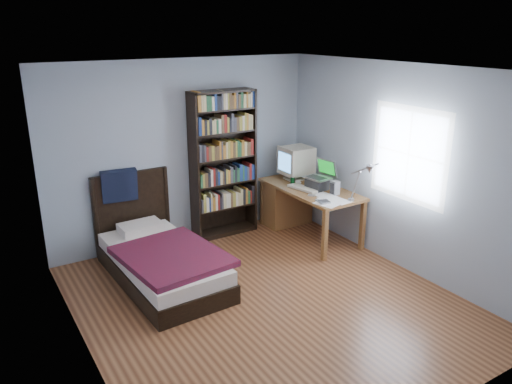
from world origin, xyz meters
TOP-DOWN VIEW (x-y plane):
  - room at (0.03, -0.00)m, footprint 4.20×4.24m
  - desk at (1.51, 1.63)m, footprint 0.75×1.57m
  - crt_monitor at (1.57, 1.65)m, footprint 0.43×0.41m
  - laptop at (1.56, 1.10)m, footprint 0.38×0.38m
  - desk_lamp at (1.48, 0.11)m, footprint 0.23×0.52m
  - keyboard at (1.38, 1.19)m, footprint 0.27×0.50m
  - speaker at (1.60, 0.79)m, footprint 0.10×0.10m
  - soda_can at (1.38, 1.46)m, footprint 0.06×0.06m
  - mouse at (1.48, 1.45)m, footprint 0.07×0.12m
  - phone_silver at (1.29, 0.91)m, footprint 0.09×0.10m
  - phone_grey at (1.24, 0.69)m, footprint 0.05×0.09m
  - external_drive at (1.26, 0.60)m, footprint 0.15×0.15m
  - bookshelf at (0.52, 1.94)m, footprint 0.93×0.30m
  - bed at (-0.79, 1.14)m, footprint 1.15×2.06m

SIDE VIEW (x-z plane):
  - bed at x=-0.79m, z-range -0.32..0.84m
  - desk at x=1.51m, z-range 0.05..0.78m
  - phone_silver at x=1.29m, z-range 0.73..0.75m
  - phone_grey at x=1.24m, z-range 0.73..0.75m
  - external_drive at x=1.26m, z-range 0.73..0.76m
  - keyboard at x=1.38m, z-range 0.72..0.77m
  - mouse at x=1.48m, z-range 0.73..0.77m
  - soda_can at x=1.38m, z-range 0.73..0.84m
  - speaker at x=1.60m, z-range 0.73..0.92m
  - laptop at x=1.56m, z-range 0.64..1.05m
  - crt_monitor at x=1.57m, z-range 0.76..1.26m
  - bookshelf at x=0.52m, z-range 0.00..2.08m
  - desk_lamp at x=1.48m, z-range 0.92..1.53m
  - room at x=0.03m, z-range 0.00..2.50m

